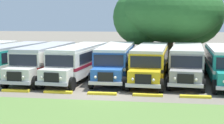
% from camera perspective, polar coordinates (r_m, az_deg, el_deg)
% --- Properties ---
extents(ground_plane, '(220.00, 220.00, 0.00)m').
position_cam_1_polar(ground_plane, '(22.37, -1.54, -5.50)').
color(ground_plane, slate).
extents(foreground_grass_strip, '(80.00, 9.28, 0.01)m').
position_cam_1_polar(foreground_grass_strip, '(15.98, -5.68, -10.94)').
color(foreground_grass_strip, olive).
rests_on(foreground_grass_strip, ground_plane).
extents(parked_bus_slot_1, '(3.68, 10.99, 2.82)m').
position_cam_1_polar(parked_bus_slot_1, '(29.83, -17.52, 0.54)').
color(parked_bus_slot_1, teal).
rests_on(parked_bus_slot_1, ground_plane).
extents(parked_bus_slot_2, '(3.13, 10.90, 2.82)m').
position_cam_1_polar(parked_bus_slot_2, '(28.69, -11.75, 0.46)').
color(parked_bus_slot_2, silver).
rests_on(parked_bus_slot_2, ground_plane).
extents(parked_bus_slot_3, '(3.63, 10.98, 2.82)m').
position_cam_1_polar(parked_bus_slot_3, '(27.79, -5.88, 0.35)').
color(parked_bus_slot_3, silver).
rests_on(parked_bus_slot_3, ground_plane).
extents(parked_bus_slot_4, '(2.71, 10.84, 2.82)m').
position_cam_1_polar(parked_bus_slot_4, '(27.93, 0.75, 0.43)').
color(parked_bus_slot_4, '#23519E').
rests_on(parked_bus_slot_4, ground_plane).
extents(parked_bus_slot_5, '(3.30, 10.93, 2.82)m').
position_cam_1_polar(parked_bus_slot_5, '(27.25, 6.93, 0.19)').
color(parked_bus_slot_5, yellow).
rests_on(parked_bus_slot_5, ground_plane).
extents(parked_bus_slot_6, '(3.67, 10.99, 2.82)m').
position_cam_1_polar(parked_bus_slot_6, '(27.87, 13.26, 0.21)').
color(parked_bus_slot_6, '#9E9993').
rests_on(parked_bus_slot_6, ground_plane).
extents(curb_wheelstop_2, '(2.00, 0.36, 0.15)m').
position_cam_1_polar(curb_wheelstop_2, '(23.66, -16.76, -4.91)').
color(curb_wheelstop_2, yellow).
rests_on(curb_wheelstop_2, ground_plane).
extents(curb_wheelstop_3, '(2.00, 0.36, 0.15)m').
position_cam_1_polar(curb_wheelstop_3, '(22.55, -9.58, -5.30)').
color(curb_wheelstop_3, yellow).
rests_on(curb_wheelstop_3, ground_plane).
extents(curb_wheelstop_4, '(2.00, 0.36, 0.15)m').
position_cam_1_polar(curb_wheelstop_4, '(21.83, -1.78, -5.63)').
color(curb_wheelstop_4, yellow).
rests_on(curb_wheelstop_4, ground_plane).
extents(curb_wheelstop_5, '(2.00, 0.36, 0.15)m').
position_cam_1_polar(curb_wheelstop_5, '(21.52, 6.40, -5.87)').
color(curb_wheelstop_5, yellow).
rests_on(curb_wheelstop_5, ground_plane).
extents(curb_wheelstop_6, '(2.00, 0.36, 0.15)m').
position_cam_1_polar(curb_wheelstop_6, '(21.67, 14.65, -5.98)').
color(curb_wheelstop_6, yellow).
rests_on(curb_wheelstop_6, ground_plane).
extents(broad_shade_tree, '(12.35, 13.54, 9.33)m').
position_cam_1_polar(broad_shade_tree, '(37.27, 10.37, 8.51)').
color(broad_shade_tree, brown).
rests_on(broad_shade_tree, ground_plane).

